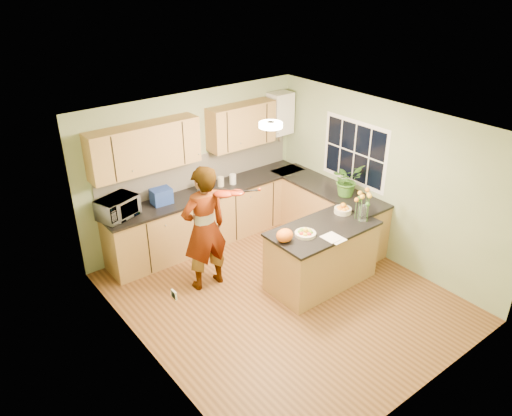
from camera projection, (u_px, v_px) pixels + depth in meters
floor at (282, 296)px, 7.12m from camera, size 4.50×4.50×0.00m
ceiling at (287, 128)px, 5.98m from camera, size 4.00×4.50×0.02m
wall_back at (194, 168)px, 8.13m from camera, size 4.00×0.02×2.50m
wall_front at (432, 303)px, 4.97m from camera, size 4.00×0.02×2.50m
wall_left at (146, 273)px, 5.45m from camera, size 0.02×4.50×2.50m
wall_right at (383, 181)px, 7.65m from camera, size 0.02×4.50×2.50m
back_counter at (211, 215)px, 8.33m from camera, size 3.64×0.62×0.94m
right_counter at (326, 212)px, 8.43m from camera, size 0.62×2.24×0.94m
splashback at (200, 170)px, 8.20m from camera, size 3.60×0.02×0.52m
upper_cabinets at (188, 138)px, 7.64m from camera, size 3.20×0.34×0.70m
boiler at (280, 113)px, 8.66m from camera, size 0.40×0.30×0.86m
window_right at (355, 152)px, 7.93m from camera, size 0.01×1.30×1.05m
light_switch at (174, 295)px, 5.02m from camera, size 0.02×0.09×0.09m
ceiling_lamp at (271, 125)px, 6.21m from camera, size 0.30×0.30×0.07m
peninsula_island at (321, 255)px, 7.24m from camera, size 1.61×0.82×0.92m
fruit_dish at (305, 233)px, 6.82m from camera, size 0.29×0.29×0.10m
orange_bowl at (343, 209)px, 7.41m from camera, size 0.26×0.26×0.15m
flower_vase at (364, 199)px, 7.08m from camera, size 0.27×0.27×0.51m
orange_bag at (285, 235)px, 6.65m from camera, size 0.26×0.23×0.18m
papers at (334, 238)px, 6.76m from camera, size 0.22×0.30×0.01m
violinist at (204, 229)px, 6.96m from camera, size 0.71×0.48×1.88m
violin at (224, 194)px, 6.66m from camera, size 0.69×0.60×0.17m
microwave at (118, 208)px, 7.19m from camera, size 0.66×0.54×0.31m
blue_box at (161, 196)px, 7.62m from camera, size 0.31×0.24×0.24m
kettle at (202, 186)px, 7.95m from camera, size 0.16×0.16×0.30m
jar_cream at (221, 182)px, 8.21m from camera, size 0.13×0.13×0.16m
jar_white at (233, 179)px, 8.29m from camera, size 0.12×0.12×0.17m
potted_plant at (347, 180)px, 7.82m from camera, size 0.50×0.44×0.53m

